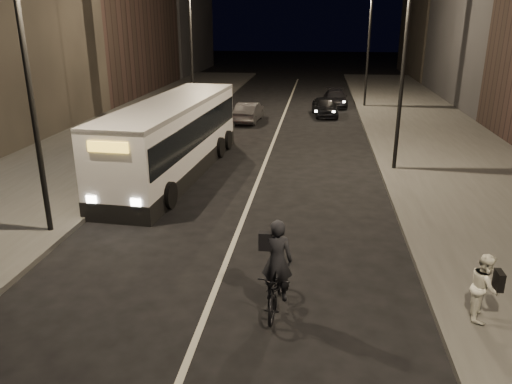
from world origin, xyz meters
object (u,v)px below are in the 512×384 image
(streetlight_right_far, at_px, (366,30))
(car_near, at_px, (325,107))
(city_bus, at_px, (173,135))
(car_mid, at_px, (249,112))
(streetlight_left_near, at_px, (34,52))
(car_far, at_px, (335,98))
(streetlight_right_mid, at_px, (399,41))
(cyclist_on_bicycle, at_px, (277,280))
(pedestrian_woman, at_px, (484,287))
(streetlight_left_far, at_px, (195,32))

(streetlight_right_far, xyz_separation_m, car_near, (-2.63, -3.57, -4.75))
(city_bus, relative_size, car_mid, 3.06)
(streetlight_right_far, distance_m, streetlight_left_near, 26.26)
(city_bus, relative_size, car_far, 2.82)
(streetlight_right_mid, xyz_separation_m, city_bus, (-8.93, -1.38, -3.71))
(streetlight_right_far, bearing_deg, car_far, 167.63)
(streetlight_right_mid, distance_m, car_near, 13.56)
(city_bus, bearing_deg, streetlight_left_near, -100.97)
(streetlight_right_far, relative_size, cyclist_on_bicycle, 3.60)
(cyclist_on_bicycle, bearing_deg, streetlight_right_far, 85.80)
(city_bus, distance_m, car_far, 19.17)
(pedestrian_woman, height_order, car_far, pedestrian_woman)
(city_bus, xyz_separation_m, pedestrian_woman, (9.51, -9.88, -0.75))
(streetlight_right_mid, relative_size, car_far, 2.00)
(car_near, bearing_deg, car_far, 70.76)
(streetlight_left_far, bearing_deg, cyclist_on_bicycle, -72.06)
(streetlight_right_mid, height_order, city_bus, streetlight_right_mid)
(car_near, height_order, car_far, car_near)
(car_mid, bearing_deg, streetlight_left_far, 1.19)
(streetlight_left_far, distance_m, car_far, 11.91)
(streetlight_right_far, height_order, streetlight_left_far, same)
(car_near, height_order, car_mid, car_mid)
(car_mid, bearing_deg, car_far, -126.54)
(streetlight_left_far, height_order, car_near, streetlight_left_far)
(streetlight_left_far, distance_m, city_bus, 12.09)
(streetlight_left_near, relative_size, city_bus, 0.71)
(city_bus, bearing_deg, streetlight_left_far, 102.34)
(city_bus, height_order, car_far, city_bus)
(cyclist_on_bicycle, bearing_deg, car_mid, 103.29)
(streetlight_left_near, bearing_deg, streetlight_left_far, 90.00)
(streetlight_right_mid, bearing_deg, car_near, 101.94)
(city_bus, xyz_separation_m, car_near, (6.30, 13.80, -1.04))
(streetlight_right_far, bearing_deg, car_near, -126.34)
(streetlight_right_mid, relative_size, streetlight_right_far, 1.00)
(car_near, bearing_deg, streetlight_left_far, -171.07)
(streetlight_left_far, relative_size, pedestrian_woman, 5.47)
(streetlight_left_near, xyz_separation_m, pedestrian_woman, (11.24, -3.26, -4.46))
(pedestrian_woman, bearing_deg, streetlight_right_mid, 13.21)
(city_bus, xyz_separation_m, car_mid, (1.58, 11.24, -1.04))
(streetlight_right_mid, xyz_separation_m, streetlight_left_far, (-10.66, 10.00, 0.00))
(city_bus, relative_size, car_near, 3.17)
(streetlight_left_far, bearing_deg, car_near, 16.81)
(car_far, bearing_deg, car_mid, -132.00)
(pedestrian_woman, relative_size, car_near, 0.41)
(streetlight_left_far, bearing_deg, streetlight_left_near, -90.00)
(city_bus, distance_m, pedestrian_woman, 13.73)
(city_bus, bearing_deg, streetlight_right_far, 66.48)
(city_bus, height_order, cyclist_on_bicycle, city_bus)
(cyclist_on_bicycle, distance_m, car_far, 27.73)
(streetlight_left_near, height_order, car_far, streetlight_left_near)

